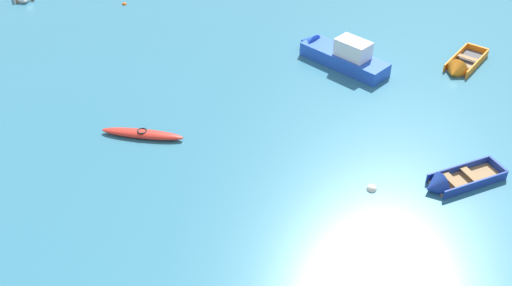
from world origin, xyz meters
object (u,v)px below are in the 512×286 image
(rowboat_deep_blue_cluster_inner, at_px, (449,183))
(mooring_buoy_outer_edge, at_px, (372,189))
(kayak_red_far_back, at_px, (142,134))
(mooring_buoy_near_foreground, at_px, (124,4))
(motor_launch_blue_midfield_left, at_px, (339,54))
(rowboat_orange_foreground_center, at_px, (460,67))

(rowboat_deep_blue_cluster_inner, distance_m, mooring_buoy_outer_edge, 3.13)
(kayak_red_far_back, bearing_deg, mooring_buoy_near_foreground, 116.18)
(motor_launch_blue_midfield_left, xyz_separation_m, mooring_buoy_near_foreground, (-14.19, 4.43, -0.54))
(kayak_red_far_back, xyz_separation_m, mooring_buoy_outer_edge, (10.30, -1.25, -0.17))
(rowboat_orange_foreground_center, bearing_deg, mooring_buoy_near_foreground, 169.56)
(kayak_red_far_back, bearing_deg, rowboat_deep_blue_cluster_inner, -1.67)
(mooring_buoy_outer_edge, xyz_separation_m, mooring_buoy_near_foreground, (-16.73, 14.34, 0.00))
(kayak_red_far_back, relative_size, rowboat_deep_blue_cluster_inner, 1.07)
(rowboat_deep_blue_cluster_inner, relative_size, rowboat_orange_foreground_center, 0.95)
(rowboat_deep_blue_cluster_inner, xyz_separation_m, mooring_buoy_near_foreground, (-19.73, 13.47, -0.19))
(rowboat_orange_foreground_center, bearing_deg, kayak_red_far_back, -146.50)
(rowboat_orange_foreground_center, bearing_deg, motor_launch_blue_midfield_left, -174.11)
(motor_launch_blue_midfield_left, height_order, rowboat_deep_blue_cluster_inner, motor_launch_blue_midfield_left)
(rowboat_orange_foreground_center, relative_size, mooring_buoy_outer_edge, 8.90)
(rowboat_deep_blue_cluster_inner, bearing_deg, motor_launch_blue_midfield_left, 121.48)
(kayak_red_far_back, height_order, rowboat_orange_foreground_center, rowboat_orange_foreground_center)
(mooring_buoy_outer_edge, distance_m, mooring_buoy_near_foreground, 22.03)
(rowboat_deep_blue_cluster_inner, distance_m, mooring_buoy_near_foreground, 23.89)
(rowboat_deep_blue_cluster_inner, bearing_deg, mooring_buoy_outer_edge, -163.93)
(motor_launch_blue_midfield_left, distance_m, rowboat_deep_blue_cluster_inner, 10.61)
(mooring_buoy_near_foreground, bearing_deg, rowboat_orange_foreground_center, -10.44)
(kayak_red_far_back, xyz_separation_m, rowboat_orange_foreground_center, (14.07, 9.31, 0.01))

